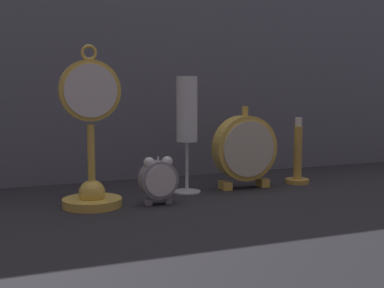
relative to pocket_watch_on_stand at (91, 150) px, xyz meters
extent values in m
plane|color=#232328|center=(0.21, -0.07, -0.11)|extent=(4.00, 4.00, 0.00)
cube|color=slate|center=(0.21, 0.26, 0.17)|extent=(1.76, 0.01, 0.56)
cylinder|color=gold|center=(0.00, 0.00, -0.10)|extent=(0.11, 0.11, 0.02)
sphere|color=gold|center=(0.00, 0.00, -0.08)|extent=(0.05, 0.05, 0.05)
cylinder|color=gold|center=(0.00, 0.00, -0.02)|extent=(0.01, 0.01, 0.14)
cylinder|color=gold|center=(0.00, 0.00, 0.11)|extent=(0.11, 0.02, 0.11)
cylinder|color=silver|center=(0.00, -0.01, 0.11)|extent=(0.10, 0.00, 0.10)
torus|color=gold|center=(0.00, 0.00, 0.18)|extent=(0.03, 0.01, 0.03)
cube|color=gray|center=(0.10, -0.03, -0.10)|extent=(0.01, 0.01, 0.01)
cube|color=gray|center=(0.14, -0.03, -0.10)|extent=(0.01, 0.01, 0.01)
cylinder|color=gray|center=(0.12, -0.03, -0.06)|extent=(0.07, 0.03, 0.07)
cylinder|color=silver|center=(0.12, -0.04, -0.06)|extent=(0.06, 0.00, 0.06)
sphere|color=silver|center=(0.10, -0.03, -0.03)|extent=(0.02, 0.02, 0.02)
sphere|color=silver|center=(0.14, -0.03, -0.03)|extent=(0.02, 0.02, 0.02)
cylinder|color=silver|center=(0.12, -0.03, -0.02)|extent=(0.00, 0.00, 0.01)
cube|color=gold|center=(0.30, 0.05, -0.10)|extent=(0.02, 0.03, 0.02)
cube|color=gold|center=(0.40, 0.05, -0.10)|extent=(0.02, 0.03, 0.02)
cylinder|color=gold|center=(0.35, 0.05, -0.02)|extent=(0.14, 0.04, 0.14)
cylinder|color=beige|center=(0.35, 0.03, -0.02)|extent=(0.12, 0.00, 0.12)
cylinder|color=gold|center=(0.35, 0.05, 0.06)|extent=(0.01, 0.01, 0.02)
cylinder|color=silver|center=(0.21, 0.06, -0.10)|extent=(0.06, 0.06, 0.01)
cylinder|color=silver|center=(0.21, 0.06, -0.05)|extent=(0.01, 0.01, 0.10)
cylinder|color=white|center=(0.21, 0.06, 0.07)|extent=(0.04, 0.04, 0.14)
cylinder|color=beige|center=(0.21, 0.06, 0.05)|extent=(0.04, 0.04, 0.09)
cylinder|color=gold|center=(0.49, 0.06, -0.10)|extent=(0.05, 0.05, 0.01)
cylinder|color=gold|center=(0.49, 0.06, -0.04)|extent=(0.02, 0.02, 0.12)
cylinder|color=silver|center=(0.49, 0.06, 0.04)|extent=(0.02, 0.02, 0.02)
camera|label=1|loc=(-0.20, -0.99, 0.12)|focal=50.00mm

